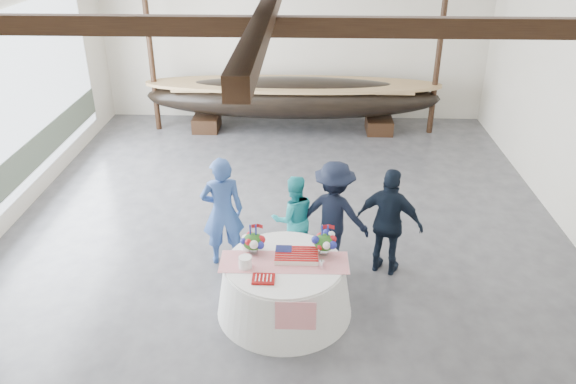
{
  "coord_description": "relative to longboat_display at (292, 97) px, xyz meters",
  "views": [
    {
      "loc": [
        0.37,
        -8.68,
        5.24
      ],
      "look_at": [
        0.08,
        -0.85,
        1.2
      ],
      "focal_mm": 35.0,
      "sensor_mm": 36.0,
      "label": 1
    }
  ],
  "objects": [
    {
      "name": "open_bay",
      "position": [
        -4.93,
        -3.95,
        0.94
      ],
      "size": [
        0.03,
        7.0,
        3.2
      ],
      "color": "silver",
      "rests_on": "ground"
    },
    {
      "name": "banquet_table",
      "position": [
        0.1,
        -7.2,
        -0.47
      ],
      "size": [
        1.93,
        1.93,
        0.83
      ],
      "color": "white",
      "rests_on": "ground"
    },
    {
      "name": "floor",
      "position": [
        0.02,
        -4.95,
        -0.89
      ],
      "size": [
        10.0,
        12.0,
        0.01
      ],
      "primitive_type": "cube",
      "color": "#3D3D42",
      "rests_on": "ground"
    },
    {
      "name": "tabletop_items",
      "position": [
        0.11,
        -7.04,
        0.09
      ],
      "size": [
        1.79,
        0.95,
        0.4
      ],
      "color": "red",
      "rests_on": "banquet_table"
    },
    {
      "name": "guest_woman_blue",
      "position": [
        -0.92,
        -5.97,
        0.04
      ],
      "size": [
        0.75,
        0.58,
        1.84
      ],
      "primitive_type": "imported",
      "rotation": [
        0.0,
        0.0,
        3.36
      ],
      "color": "navy",
      "rests_on": "ground"
    },
    {
      "name": "guest_woman_teal",
      "position": [
        0.19,
        -5.84,
        -0.15
      ],
      "size": [
        0.84,
        0.73,
        1.48
      ],
      "primitive_type": "imported",
      "rotation": [
        0.0,
        0.0,
        3.4
      ],
      "color": "#22A7B0",
      "rests_on": "ground"
    },
    {
      "name": "longboat_display",
      "position": [
        0.0,
        0.0,
        0.0
      ],
      "size": [
        7.4,
        1.48,
        1.39
      ],
      "color": "black",
      "rests_on": "ground"
    },
    {
      "name": "wall_back",
      "position": [
        0.02,
        1.05,
        1.36
      ],
      "size": [
        10.0,
        0.02,
        4.5
      ],
      "primitive_type": "cube",
      "color": "silver",
      "rests_on": "ground"
    },
    {
      "name": "guest_man_left",
      "position": [
        0.83,
        -5.91,
        -0.0
      ],
      "size": [
        1.29,
        0.99,
        1.76
      ],
      "primitive_type": "imported",
      "rotation": [
        0.0,
        0.0,
        2.81
      ],
      "color": "black",
      "rests_on": "ground"
    },
    {
      "name": "guest_man_right",
      "position": [
        1.67,
        -6.16,
        -0.0
      ],
      "size": [
        1.12,
        0.81,
        1.77
      ],
      "primitive_type": "imported",
      "rotation": [
        0.0,
        0.0,
        2.73
      ],
      "color": "black",
      "rests_on": "ground"
    }
  ]
}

